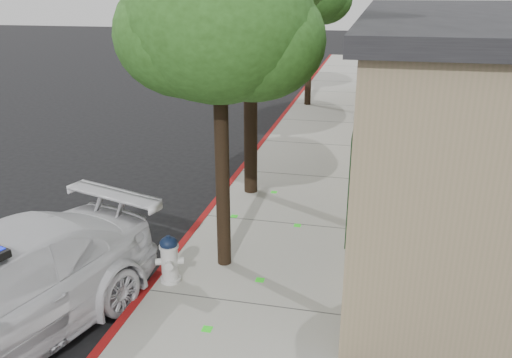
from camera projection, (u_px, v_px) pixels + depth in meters
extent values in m
plane|color=black|center=(143.00, 297.00, 8.37)|extent=(120.00, 120.00, 0.00)
cube|color=#9A988C|center=(275.00, 225.00, 10.76)|extent=(3.20, 60.00, 0.15)
cube|color=maroon|center=(204.00, 218.00, 11.08)|extent=(0.14, 60.00, 0.16)
cube|color=#958061|center=(495.00, 91.00, 14.53)|extent=(7.00, 20.00, 4.00)
cube|color=black|center=(507.00, 12.00, 13.80)|extent=(7.30, 20.30, 0.24)
cube|color=black|center=(352.00, 178.00, 7.96)|extent=(0.08, 1.48, 1.68)
cube|color=black|center=(360.00, 130.00, 10.70)|extent=(0.08, 1.48, 1.68)
cube|color=black|center=(364.00, 101.00, 13.45)|extent=(0.08, 1.48, 1.68)
cube|color=black|center=(367.00, 82.00, 16.20)|extent=(0.08, 1.48, 1.68)
cube|color=black|center=(369.00, 69.00, 18.95)|extent=(0.08, 1.48, 1.68)
cube|color=black|center=(371.00, 59.00, 21.69)|extent=(0.08, 1.48, 1.68)
cube|color=black|center=(372.00, 51.00, 24.44)|extent=(0.08, 1.48, 1.68)
cylinder|color=silver|center=(171.00, 279.00, 8.56)|extent=(0.34, 0.34, 0.06)
cylinder|color=silver|center=(170.00, 263.00, 8.46)|extent=(0.28, 0.28, 0.55)
cylinder|color=silver|center=(169.00, 246.00, 8.35)|extent=(0.32, 0.32, 0.04)
ellipsoid|color=black|center=(169.00, 243.00, 8.33)|extent=(0.29, 0.29, 0.22)
cylinder|color=black|center=(168.00, 238.00, 8.30)|extent=(0.07, 0.07, 0.06)
cylinder|color=silver|center=(159.00, 262.00, 8.43)|extent=(0.15, 0.14, 0.11)
cylinder|color=silver|center=(180.00, 261.00, 8.46)|extent=(0.15, 0.14, 0.11)
cylinder|color=silver|center=(169.00, 265.00, 8.28)|extent=(0.17, 0.16, 0.14)
cylinder|color=black|center=(222.00, 175.00, 8.58)|extent=(0.24, 0.24, 3.27)
ellipsoid|color=#285119|center=(219.00, 21.00, 7.74)|extent=(2.90, 2.90, 2.47)
ellipsoid|color=#285119|center=(254.00, 40.00, 7.81)|extent=(2.18, 2.18, 1.85)
ellipsoid|color=#285119|center=(189.00, 34.00, 7.77)|extent=(2.27, 2.27, 1.93)
cylinder|color=black|center=(251.00, 100.00, 11.63)|extent=(0.31, 0.31, 4.42)
cylinder|color=black|center=(309.00, 61.00, 21.18)|extent=(0.27, 0.27, 3.58)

